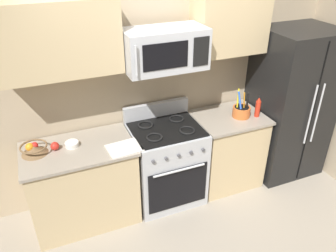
% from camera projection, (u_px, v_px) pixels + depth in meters
% --- Properties ---
extents(ground_plane, '(16.00, 16.00, 0.00)m').
position_uv_depth(ground_plane, '(189.00, 232.00, 3.52)').
color(ground_plane, gray).
extents(wall_back, '(8.00, 0.10, 2.60)m').
position_uv_depth(wall_back, '(152.00, 82.00, 3.69)').
color(wall_back, tan).
rests_on(wall_back, ground).
extents(counter_left, '(1.09, 0.66, 0.91)m').
position_uv_depth(counter_left, '(83.00, 184.00, 3.49)').
color(counter_left, tan).
rests_on(counter_left, ground).
extents(range_oven, '(0.76, 0.70, 1.09)m').
position_uv_depth(range_oven, '(166.00, 163.00, 3.79)').
color(range_oven, '#B2B5BA').
rests_on(range_oven, ground).
extents(counter_right, '(0.79, 0.66, 0.91)m').
position_uv_depth(counter_right, '(226.00, 149.00, 4.05)').
color(counter_right, tan).
rests_on(counter_right, ground).
extents(refrigerator, '(0.85, 0.77, 1.83)m').
position_uv_depth(refrigerator, '(290.00, 104.00, 4.09)').
color(refrigerator, black).
rests_on(refrigerator, ground).
extents(microwave, '(0.78, 0.44, 0.39)m').
position_uv_depth(microwave, '(165.00, 49.00, 3.16)').
color(microwave, '#B2B5BA').
extents(upper_cabinets_left, '(1.08, 0.34, 0.66)m').
position_uv_depth(upper_cabinets_left, '(58.00, 39.00, 2.89)').
color(upper_cabinets_left, tan).
extents(upper_cabinets_right, '(0.78, 0.34, 0.66)m').
position_uv_depth(upper_cabinets_right, '(230.00, 22.00, 3.46)').
color(upper_cabinets_right, tan).
extents(utensil_crock, '(0.20, 0.20, 0.33)m').
position_uv_depth(utensil_crock, '(241.00, 111.00, 3.79)').
color(utensil_crock, '#D1662D').
rests_on(utensil_crock, counter_right).
extents(fruit_basket, '(0.25, 0.25, 0.11)m').
position_uv_depth(fruit_basket, '(34.00, 149.00, 3.16)').
color(fruit_basket, brown).
rests_on(fruit_basket, counter_left).
extents(apple_loose, '(0.08, 0.08, 0.08)m').
position_uv_depth(apple_loose, '(55.00, 146.00, 3.21)').
color(apple_loose, red).
rests_on(apple_loose, counter_left).
extents(cutting_board, '(0.34, 0.29, 0.02)m').
position_uv_depth(cutting_board, '(124.00, 148.00, 3.24)').
color(cutting_board, silver).
rests_on(cutting_board, counter_left).
extents(bottle_hot_sauce, '(0.06, 0.06, 0.25)m').
position_uv_depth(bottle_hot_sauce, '(258.00, 107.00, 3.77)').
color(bottle_hot_sauce, red).
rests_on(bottle_hot_sauce, counter_right).
extents(prep_bowl, '(0.13, 0.13, 0.05)m').
position_uv_depth(prep_bowl, '(72.00, 144.00, 3.27)').
color(prep_bowl, white).
rests_on(prep_bowl, counter_left).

